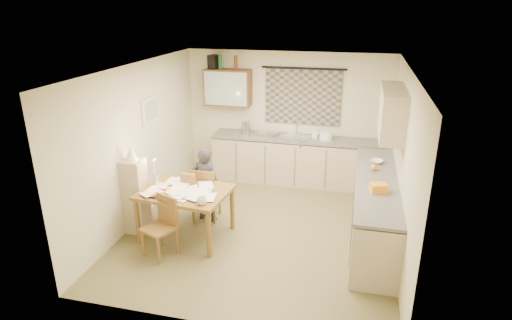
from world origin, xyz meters
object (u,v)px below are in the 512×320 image
(counter_right, at_px, (374,208))
(stove, at_px, (375,240))
(dining_table, at_px, (186,213))
(chair_far, at_px, (206,203))
(shelf_stand, at_px, (136,196))
(person, at_px, (206,184))
(counter_back, at_px, (297,160))

(counter_right, relative_size, stove, 3.31)
(dining_table, bearing_deg, chair_far, 86.23)
(stove, height_order, dining_table, stove)
(dining_table, distance_m, chair_far, 0.61)
(counter_right, distance_m, shelf_stand, 3.62)
(counter_right, relative_size, dining_table, 2.17)
(stove, height_order, person, person)
(dining_table, xyz_separation_m, chair_far, (0.10, 0.59, -0.10))
(shelf_stand, bearing_deg, chair_far, 35.04)
(stove, relative_size, shelf_stand, 0.76)
(person, xyz_separation_m, shelf_stand, (-0.92, -0.61, -0.04))
(chair_far, bearing_deg, stove, 158.12)
(counter_right, height_order, stove, counter_right)
(dining_table, distance_m, person, 0.63)
(stove, height_order, chair_far, chair_far)
(chair_far, relative_size, person, 0.73)
(stove, bearing_deg, counter_right, 90.00)
(counter_right, xyz_separation_m, person, (-2.62, -0.12, 0.17))
(stove, relative_size, person, 0.72)
(stove, xyz_separation_m, chair_far, (-2.64, 0.85, -0.17))
(counter_back, height_order, stove, counter_back)
(shelf_stand, bearing_deg, dining_table, 2.84)
(counter_right, height_order, chair_far, counter_right)
(counter_back, xyz_separation_m, dining_table, (-1.32, -2.45, -0.07))
(chair_far, relative_size, shelf_stand, 0.77)
(counter_right, bearing_deg, counter_back, 129.00)
(counter_back, xyz_separation_m, stove, (1.43, -2.71, -0.01))
(dining_table, relative_size, shelf_stand, 1.16)
(counter_back, height_order, shelf_stand, shelf_stand)
(counter_back, distance_m, stove, 3.07)
(person, bearing_deg, stove, 170.90)
(chair_far, height_order, person, person)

